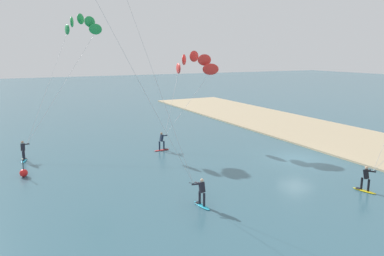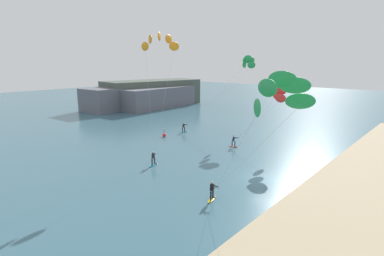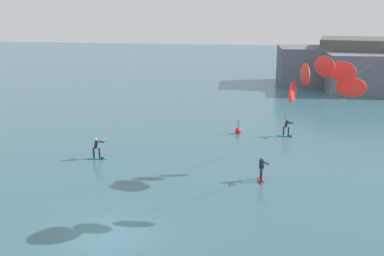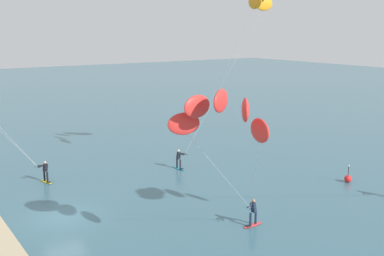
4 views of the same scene
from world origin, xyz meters
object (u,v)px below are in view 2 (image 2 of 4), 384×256
Objects in this scene: kitesurfer_nearshore at (278,97)px; marker_buoy at (164,135)px; kitesurfer_downwind at (245,65)px; kitesurfer_mid_water at (277,94)px; kitesurfer_far_out at (159,46)px.

kitesurfer_nearshore is 30.13m from marker_buoy.
kitesurfer_downwind is 17.79m from marker_buoy.
kitesurfer_far_out is (-10.55, 11.08, 6.08)m from kitesurfer_mid_water.
kitesurfer_far_out is at bearing -136.65° from marker_buoy.
kitesurfer_far_out reaches higher than kitesurfer_mid_water.
kitesurfer_downwind is 9.22× the size of marker_buoy.
kitesurfer_downwind is at bearing 52.38° from kitesurfer_mid_water.
kitesurfer_downwind reaches higher than kitesurfer_mid_water.
kitesurfer_nearshore is 0.72× the size of kitesurfer_far_out.
kitesurfer_far_out reaches higher than kitesurfer_nearshore.
kitesurfer_far_out is at bearing 175.08° from kitesurfer_downwind.
kitesurfer_nearshore is at bearing -118.68° from marker_buoy.
kitesurfer_far_out is 1.20× the size of kitesurfer_downwind.
kitesurfer_mid_water is at bearing 25.51° from kitesurfer_nearshore.
kitesurfer_mid_water is 0.70× the size of kitesurfer_downwind.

